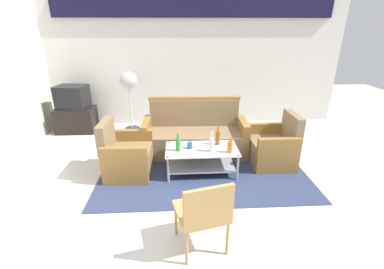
{
  "coord_description": "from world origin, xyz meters",
  "views": [
    {
      "loc": [
        -0.4,
        -3.0,
        2.15
      ],
      "look_at": [
        -0.19,
        0.63,
        0.65
      ],
      "focal_mm": 24.87,
      "sensor_mm": 36.0,
      "label": 1
    }
  ],
  "objects_px": {
    "bottle_clear": "(211,144)",
    "wicker_chair": "(204,211)",
    "armchair_right": "(273,147)",
    "bottle_green": "(178,144)",
    "television": "(72,97)",
    "bottle_brown": "(218,138)",
    "coffee_table": "(202,157)",
    "bottle_orange": "(230,147)",
    "cup": "(190,145)",
    "tv_stand": "(76,120)",
    "pedestal_fan": "(129,84)",
    "armchair_left": "(127,156)",
    "couch": "(195,136)"
  },
  "relations": [
    {
      "from": "wicker_chair",
      "to": "bottle_green",
      "type": "bearing_deg",
      "value": 84.76
    },
    {
      "from": "cup",
      "to": "pedestal_fan",
      "type": "distance_m",
      "value": 2.34
    },
    {
      "from": "armchair_right",
      "to": "cup",
      "type": "xyz_separation_m",
      "value": [
        -1.39,
        -0.22,
        0.17
      ]
    },
    {
      "from": "bottle_clear",
      "to": "bottle_orange",
      "type": "relative_size",
      "value": 1.27
    },
    {
      "from": "armchair_left",
      "to": "cup",
      "type": "xyz_separation_m",
      "value": [
        0.97,
        -0.03,
        0.17
      ]
    },
    {
      "from": "couch",
      "to": "bottle_green",
      "type": "bearing_deg",
      "value": 70.7
    },
    {
      "from": "wicker_chair",
      "to": "cup",
      "type": "bearing_deg",
      "value": 78.09
    },
    {
      "from": "bottle_green",
      "to": "armchair_right",
      "type": "bearing_deg",
      "value": 10.43
    },
    {
      "from": "bottle_green",
      "to": "wicker_chair",
      "type": "relative_size",
      "value": 0.34
    },
    {
      "from": "bottle_brown",
      "to": "bottle_orange",
      "type": "bearing_deg",
      "value": -65.22
    },
    {
      "from": "bottle_brown",
      "to": "television",
      "type": "distance_m",
      "value": 3.32
    },
    {
      "from": "coffee_table",
      "to": "bottle_brown",
      "type": "distance_m",
      "value": 0.39
    },
    {
      "from": "bottle_clear",
      "to": "tv_stand",
      "type": "height_order",
      "value": "bottle_clear"
    },
    {
      "from": "bottle_brown",
      "to": "armchair_right",
      "type": "bearing_deg",
      "value": 5.94
    },
    {
      "from": "bottle_brown",
      "to": "pedestal_fan",
      "type": "relative_size",
      "value": 0.24
    },
    {
      "from": "tv_stand",
      "to": "cup",
      "type": "bearing_deg",
      "value": -38.61
    },
    {
      "from": "bottle_clear",
      "to": "television",
      "type": "distance_m",
      "value": 3.35
    },
    {
      "from": "armchair_right",
      "to": "armchair_left",
      "type": "bearing_deg",
      "value": 94.74
    },
    {
      "from": "tv_stand",
      "to": "bottle_clear",
      "type": "bearing_deg",
      "value": -36.83
    },
    {
      "from": "bottle_green",
      "to": "bottle_brown",
      "type": "bearing_deg",
      "value": 17.02
    },
    {
      "from": "cup",
      "to": "pedestal_fan",
      "type": "relative_size",
      "value": 0.08
    },
    {
      "from": "television",
      "to": "armchair_left",
      "type": "bearing_deg",
      "value": 136.81
    },
    {
      "from": "bottle_green",
      "to": "television",
      "type": "relative_size",
      "value": 0.42
    },
    {
      "from": "coffee_table",
      "to": "bottle_green",
      "type": "distance_m",
      "value": 0.44
    },
    {
      "from": "armchair_left",
      "to": "tv_stand",
      "type": "distance_m",
      "value": 2.32
    },
    {
      "from": "bottle_green",
      "to": "tv_stand",
      "type": "xyz_separation_m",
      "value": [
        -2.19,
        1.95,
        -0.26
      ]
    },
    {
      "from": "television",
      "to": "wicker_chair",
      "type": "bearing_deg",
      "value": 134.77
    },
    {
      "from": "coffee_table",
      "to": "wicker_chair",
      "type": "bearing_deg",
      "value": -94.47
    },
    {
      "from": "cup",
      "to": "tv_stand",
      "type": "xyz_separation_m",
      "value": [
        -2.36,
        1.89,
        -0.2
      ]
    },
    {
      "from": "armchair_right",
      "to": "pedestal_fan",
      "type": "xyz_separation_m",
      "value": [
        -2.57,
        1.72,
        0.73
      ]
    },
    {
      "from": "bottle_clear",
      "to": "wicker_chair",
      "type": "relative_size",
      "value": 0.36
    },
    {
      "from": "bottle_orange",
      "to": "bottle_green",
      "type": "distance_m",
      "value": 0.76
    },
    {
      "from": "armchair_right",
      "to": "bottle_clear",
      "type": "distance_m",
      "value": 1.15
    },
    {
      "from": "bottle_clear",
      "to": "bottle_orange",
      "type": "bearing_deg",
      "value": -11.84
    },
    {
      "from": "cup",
      "to": "couch",
      "type": "bearing_deg",
      "value": 80.25
    },
    {
      "from": "bottle_orange",
      "to": "pedestal_fan",
      "type": "xyz_separation_m",
      "value": [
        -1.76,
        2.11,
        0.51
      ]
    },
    {
      "from": "bottle_orange",
      "to": "pedestal_fan",
      "type": "bearing_deg",
      "value": 129.91
    },
    {
      "from": "couch",
      "to": "armchair_left",
      "type": "relative_size",
      "value": 2.14
    },
    {
      "from": "coffee_table",
      "to": "television",
      "type": "xyz_separation_m",
      "value": [
        -2.54,
        1.91,
        0.49
      ]
    },
    {
      "from": "armchair_right",
      "to": "coffee_table",
      "type": "distance_m",
      "value": 1.23
    },
    {
      "from": "bottle_brown",
      "to": "wicker_chair",
      "type": "bearing_deg",
      "value": -102.66
    },
    {
      "from": "coffee_table",
      "to": "bottle_orange",
      "type": "distance_m",
      "value": 0.48
    },
    {
      "from": "television",
      "to": "bottle_brown",
      "type": "bearing_deg",
      "value": 157.74
    },
    {
      "from": "bottle_brown",
      "to": "cup",
      "type": "height_order",
      "value": "bottle_brown"
    },
    {
      "from": "bottle_green",
      "to": "tv_stand",
      "type": "distance_m",
      "value": 2.94
    },
    {
      "from": "television",
      "to": "coffee_table",
      "type": "bearing_deg",
      "value": 153.06
    },
    {
      "from": "tv_stand",
      "to": "wicker_chair",
      "type": "height_order",
      "value": "wicker_chair"
    },
    {
      "from": "armchair_right",
      "to": "bottle_clear",
      "type": "xyz_separation_m",
      "value": [
        -1.07,
        -0.34,
        0.24
      ]
    },
    {
      "from": "bottle_clear",
      "to": "television",
      "type": "height_order",
      "value": "television"
    },
    {
      "from": "bottle_orange",
      "to": "bottle_brown",
      "type": "height_order",
      "value": "bottle_brown"
    }
  ]
}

